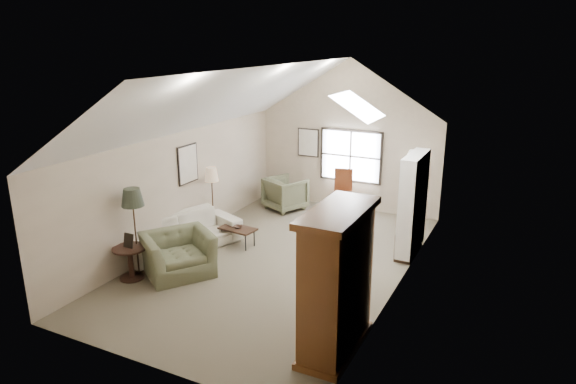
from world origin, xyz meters
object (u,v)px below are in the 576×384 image
at_px(coffee_table, 238,237).
at_px(side_chair, 342,193).
at_px(armoire, 337,281).
at_px(armchair_near, 178,254).
at_px(armchair_far, 285,193).
at_px(sofa, 182,233).
at_px(side_table, 131,263).

bearing_deg(coffee_table, side_chair, 65.33).
height_order(armoire, armchair_near, armoire).
bearing_deg(armchair_far, sofa, 101.83).
bearing_deg(side_chair, sofa, -134.53).
bearing_deg(side_chair, coffee_table, -126.78).
relative_size(armoire, coffee_table, 2.71).
xyz_separation_m(sofa, side_table, (0.00, -1.60, -0.05)).
bearing_deg(armchair_near, side_chair, 15.39).
xyz_separation_m(sofa, armchair_near, (0.69, -1.02, 0.04)).
xyz_separation_m(armchair_near, side_chair, (1.64, 4.70, 0.19)).
relative_size(armoire, side_table, 3.40).
xyz_separation_m(armchair_far, side_table, (-0.79, -5.07, -0.11)).
bearing_deg(armchair_near, armoire, -70.40).
bearing_deg(sofa, armoire, -92.63).
bearing_deg(sofa, armchair_far, 9.27).
relative_size(armchair_far, coffee_table, 1.19).
bearing_deg(sofa, side_table, -157.94).
height_order(armchair_near, armchair_far, armchair_far).
bearing_deg(armchair_far, coffee_table, 118.58).
distance_m(armchair_near, side_table, 0.91).
relative_size(armoire, side_chair, 1.82).
bearing_deg(armoire, armchair_far, 123.22).
relative_size(armchair_far, side_table, 1.49).
bearing_deg(armoire, side_chair, 109.81).
distance_m(armchair_far, side_table, 5.13).
bearing_deg(side_table, coffee_table, 67.18).
relative_size(armchair_near, side_chair, 1.06).
xyz_separation_m(armoire, side_chair, (-2.05, 5.69, -0.50)).
distance_m(sofa, side_table, 1.60).
bearing_deg(sofa, side_chair, -10.36).
xyz_separation_m(armoire, side_table, (-4.38, 0.41, -0.78)).
bearing_deg(armchair_far, side_table, 105.79).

